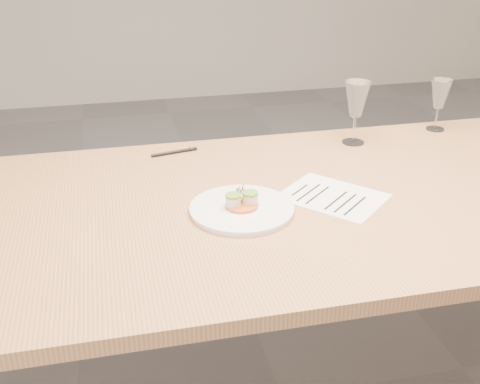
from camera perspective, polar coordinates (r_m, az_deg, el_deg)
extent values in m
cube|color=tan|center=(1.69, 4.85, -1.16)|extent=(2.40, 1.00, 0.04)
cylinder|color=white|center=(1.60, 0.16, -1.69)|extent=(0.27, 0.27, 0.01)
cylinder|color=white|center=(1.59, 0.16, -1.50)|extent=(0.28, 0.28, 0.01)
cylinder|color=orange|center=(1.59, 0.16, -1.31)|extent=(0.09, 0.09, 0.01)
cylinder|color=beige|center=(1.58, -0.65, -0.85)|extent=(0.04, 0.04, 0.03)
cylinder|color=beige|center=(1.59, 0.97, -0.62)|extent=(0.04, 0.04, 0.03)
cylinder|color=#6DA22D|center=(1.57, -0.66, -0.34)|extent=(0.04, 0.04, 0.01)
cylinder|color=#6DA22D|center=(1.58, 0.98, -0.11)|extent=(0.04, 0.04, 0.01)
cylinder|color=tan|center=(1.57, 2.45, -1.97)|extent=(0.04, 0.04, 0.00)
cube|color=white|center=(1.70, 8.80, -0.41)|extent=(0.34, 0.34, 0.00)
cube|color=black|center=(1.73, 5.69, 0.19)|extent=(0.07, 0.06, 0.00)
cube|color=black|center=(1.71, 6.52, -0.05)|extent=(0.10, 0.09, 0.00)
cube|color=black|center=(1.70, 7.36, -0.29)|extent=(0.10, 0.09, 0.00)
cube|color=black|center=(1.68, 9.09, -0.78)|extent=(0.10, 0.09, 0.00)
cube|color=black|center=(1.67, 9.97, -1.03)|extent=(0.10, 0.09, 0.00)
cube|color=black|center=(1.66, 10.86, -1.29)|extent=(0.10, 0.09, 0.00)
cylinder|color=black|center=(1.99, -6.25, 3.78)|extent=(0.16, 0.04, 0.01)
cube|color=silver|center=(2.00, -4.74, 4.22)|extent=(0.01, 0.03, 0.00)
cylinder|color=white|center=(2.11, 10.66, 4.67)|extent=(0.08, 0.08, 0.00)
cylinder|color=white|center=(2.09, 10.76, 5.89)|extent=(0.01, 0.01, 0.09)
cone|color=white|center=(2.06, 11.00, 8.64)|extent=(0.09, 0.09, 0.12)
cylinder|color=white|center=(2.31, 18.00, 5.70)|extent=(0.06, 0.06, 0.00)
cylinder|color=white|center=(2.29, 18.14, 6.68)|extent=(0.01, 0.01, 0.08)
cone|color=white|center=(2.27, 18.45, 8.83)|extent=(0.07, 0.07, 0.10)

